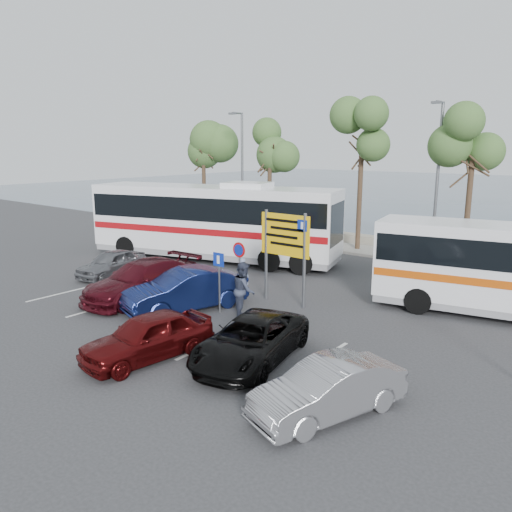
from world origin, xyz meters
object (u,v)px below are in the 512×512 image
Objects in this scene: car_maroon at (142,280)px; pedestrian_far at (244,290)px; car_blue at (185,290)px; car_red at (148,336)px; car_silver_a at (112,263)px; suv_black at (251,340)px; car_silver_b at (328,389)px; coach_bus_left at (213,224)px; direction_sign at (285,242)px; street_lamp_left at (241,168)px; street_lamp_right at (437,175)px; pedestrian_near at (243,277)px.

pedestrian_far is at bearing 8.75° from car_maroon.
car_blue is 2.35m from pedestrian_far.
car_red is (4.80, -3.61, -0.09)m from car_maroon.
car_red is at bearing 142.80° from pedestrian_far.
car_silver_a is at bearing 157.94° from car_red.
car_silver_b is (3.22, -1.17, 0.00)m from suv_black.
car_maroon is (2.71, -6.96, -1.20)m from coach_bus_left.
direction_sign is 0.26× the size of coach_bus_left.
car_blue is 8.61m from car_silver_b.
street_lamp_left reaches higher than car_red.
coach_bus_left reaches higher than pedestrian_far.
direction_sign is 0.95× the size of car_silver_b.
car_red is at bearing -154.88° from car_silver_b.
street_lamp_right is 11.90m from pedestrian_near.
car_silver_b is (14.42, -4.43, 0.01)m from car_silver_a.
suv_black is at bearing 179.37° from car_silver_b.
car_blue is at bearing -20.24° from car_silver_a.
suv_black is at bearing -25.15° from car_silver_a.
street_lamp_left reaches higher than car_blue.
pedestrian_far reaches higher than suv_black.
pedestrian_near is (5.58, -4.12, -1.15)m from coach_bus_left.
street_lamp_right is at bearing 88.72° from car_blue.
car_blue is 5.19m from suv_black.
suv_black is 1.18× the size of car_silver_b.
car_silver_b is (3.63, -16.45, -3.97)m from street_lamp_right.
car_maroon reaches higher than car_silver_a.
coach_bus_left is 8.57× the size of pedestrian_near.
car_silver_a is 0.95× the size of car_silver_b.
coach_bus_left is at bearing 109.06° from car_maroon.
street_lamp_left is 20.72m from suv_black.
car_silver_a is (-8.80, -1.70, -1.82)m from direction_sign.
pedestrian_far is at bearing 125.09° from pedestrian_near.
street_lamp_right is at bearing -116.92° from pedestrian_near.
car_maroon is 7.44m from suv_black.
car_red is at bearing -89.95° from direction_sign.
car_red is (-1.99, -17.02, -3.93)m from street_lamp_right.
coach_bus_left is at bearing 152.73° from direction_sign.
street_lamp_left is 14.45m from pedestrian_near.
car_silver_a is at bearing 151.30° from suv_black.
car_silver_b is at bearing -4.46° from car_blue.
car_blue is 1.22× the size of car_silver_b.
pedestrian_far reaches higher than car_red.
pedestrian_near is at bearing -36.44° from coach_bus_left.
car_maroon is (-2.40, -0.11, -0.01)m from car_blue.
direction_sign is 2.63m from pedestrian_far.
street_lamp_left is at bearing 91.49° from car_silver_a.
pedestrian_far is at bearing -39.67° from coach_bus_left.
car_silver_a is 7.03m from pedestrian_near.
street_lamp_right is 13.21m from pedestrian_far.
pedestrian_far is at bearing 36.54° from car_blue.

